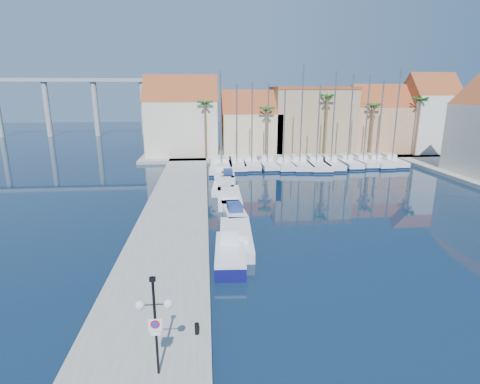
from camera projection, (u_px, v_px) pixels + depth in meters
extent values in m
plane|color=black|center=(312.00, 287.00, 22.02)|extent=(260.00, 260.00, 0.00)
cube|color=gray|center=(175.00, 215.00, 34.14)|extent=(6.00, 77.00, 0.50)
cube|color=gray|center=(293.00, 153.00, 69.01)|extent=(54.00, 16.00, 0.50)
cylinder|color=black|center=(156.00, 327.00, 14.08)|extent=(0.10, 0.10, 4.16)
cylinder|color=black|center=(147.00, 305.00, 13.81)|extent=(0.52, 0.05, 0.05)
cylinder|color=black|center=(161.00, 304.00, 13.86)|extent=(0.52, 0.05, 0.05)
sphere|color=white|center=(140.00, 305.00, 13.79)|extent=(0.37, 0.37, 0.37)
sphere|color=white|center=(168.00, 304.00, 13.89)|extent=(0.37, 0.37, 0.37)
cube|color=black|center=(152.00, 279.00, 13.57)|extent=(0.23, 0.13, 0.17)
cube|color=white|center=(155.00, 325.00, 13.99)|extent=(0.52, 0.03, 0.52)
cylinder|color=red|center=(155.00, 324.00, 13.96)|extent=(0.35, 0.02, 0.35)
cylinder|color=#1933A5|center=(155.00, 325.00, 13.95)|extent=(0.25, 0.01, 0.25)
cube|color=white|center=(156.00, 334.00, 14.09)|extent=(0.42, 0.03, 0.15)
cylinder|color=black|center=(197.00, 329.00, 16.92)|extent=(0.21, 0.21, 0.53)
cube|color=#0F0F58|center=(230.00, 256.00, 25.21)|extent=(2.25, 5.91, 0.87)
cube|color=white|center=(230.00, 249.00, 25.08)|extent=(2.25, 5.91, 0.19)
cube|color=white|center=(230.00, 235.00, 26.06)|extent=(1.34, 1.62, 1.06)
cube|color=white|center=(236.00, 238.00, 28.39)|extent=(2.80, 7.60, 0.80)
cube|color=white|center=(236.00, 233.00, 27.49)|extent=(1.82, 2.70, 0.60)
cube|color=white|center=(234.00, 212.00, 34.45)|extent=(2.20, 5.68, 0.80)
cube|color=navy|center=(235.00, 207.00, 33.74)|extent=(1.39, 2.03, 0.60)
cube|color=white|center=(229.00, 197.00, 39.38)|extent=(2.57, 7.53, 0.80)
cube|color=white|center=(229.00, 193.00, 38.47)|extent=(1.74, 2.65, 0.60)
cube|color=white|center=(224.00, 186.00, 44.19)|extent=(3.11, 7.69, 0.80)
cube|color=white|center=(224.00, 181.00, 43.29)|extent=(1.92, 2.77, 0.60)
cube|color=white|center=(228.00, 176.00, 49.16)|extent=(1.86, 5.37, 0.80)
cube|color=navy|center=(228.00, 172.00, 48.46)|extent=(1.25, 1.90, 0.60)
cube|color=white|center=(223.00, 171.00, 52.48)|extent=(2.68, 6.70, 0.80)
cube|color=white|center=(223.00, 167.00, 51.67)|extent=(1.67, 2.41, 0.60)
cube|color=white|center=(224.00, 162.00, 58.96)|extent=(2.18, 5.31, 0.80)
cube|color=white|center=(225.00, 158.00, 58.29)|extent=(1.34, 1.92, 0.60)
cube|color=white|center=(222.00, 166.00, 55.76)|extent=(3.85, 12.12, 1.00)
cube|color=#0C1A3D|center=(222.00, 168.00, 55.84)|extent=(3.91, 12.18, 0.28)
cube|color=white|center=(222.00, 159.00, 56.70)|extent=(2.39, 3.71, 0.60)
cylinder|color=slate|center=(221.00, 118.00, 53.38)|extent=(0.20, 0.20, 12.93)
cube|color=white|center=(237.00, 164.00, 56.69)|extent=(2.48, 9.23, 1.00)
cube|color=#0C1A3D|center=(237.00, 166.00, 56.77)|extent=(2.54, 9.29, 0.28)
cube|color=white|center=(236.00, 158.00, 57.37)|extent=(1.70, 2.78, 0.60)
cylinder|color=slate|center=(237.00, 124.00, 54.66)|extent=(0.20, 0.20, 11.24)
cube|color=white|center=(252.00, 164.00, 57.18)|extent=(3.05, 9.36, 1.00)
cube|color=#0C1A3D|center=(251.00, 166.00, 57.26)|extent=(3.11, 9.43, 0.28)
cube|color=white|center=(251.00, 158.00, 57.86)|extent=(1.87, 2.88, 0.60)
cylinder|color=slate|center=(252.00, 123.00, 55.12)|extent=(0.20, 0.20, 11.51)
cube|color=white|center=(267.00, 164.00, 57.23)|extent=(2.69, 9.23, 1.00)
cube|color=#0C1A3D|center=(267.00, 166.00, 57.31)|extent=(2.75, 9.29, 0.28)
cube|color=white|center=(266.00, 157.00, 57.90)|extent=(1.76, 2.80, 0.60)
cylinder|color=slate|center=(268.00, 124.00, 55.21)|extent=(0.20, 0.20, 11.20)
cube|color=white|center=(282.00, 164.00, 56.92)|extent=(2.54, 9.39, 1.00)
cube|color=#0C1A3D|center=(282.00, 166.00, 57.00)|extent=(2.60, 9.45, 0.28)
cube|color=white|center=(281.00, 158.00, 57.61)|extent=(1.74, 2.83, 0.60)
cylinder|color=slate|center=(284.00, 126.00, 54.98)|extent=(0.20, 0.20, 10.54)
cube|color=white|center=(299.00, 164.00, 57.30)|extent=(3.40, 10.69, 1.00)
cube|color=#0C1A3D|center=(299.00, 166.00, 57.38)|extent=(3.46, 10.75, 0.28)
cube|color=white|center=(298.00, 157.00, 58.11)|extent=(2.11, 3.28, 0.60)
cylinder|color=slate|center=(302.00, 114.00, 54.86)|extent=(0.20, 0.20, 13.90)
cube|color=white|center=(315.00, 164.00, 57.34)|extent=(3.68, 11.15, 1.00)
cube|color=#0C1A3D|center=(315.00, 166.00, 57.42)|extent=(3.75, 11.21, 0.28)
cube|color=white|center=(314.00, 157.00, 58.19)|extent=(2.24, 3.43, 0.60)
cylinder|color=slate|center=(318.00, 124.00, 55.25)|extent=(0.20, 0.20, 11.05)
cube|color=white|center=(330.00, 163.00, 57.41)|extent=(3.30, 9.79, 1.00)
cube|color=#0C1A3D|center=(330.00, 165.00, 57.50)|extent=(3.37, 9.85, 0.28)
cube|color=white|center=(329.00, 157.00, 58.14)|extent=(1.99, 3.02, 0.60)
cylinder|color=slate|center=(334.00, 117.00, 55.14)|extent=(0.20, 0.20, 12.97)
cube|color=white|center=(346.00, 162.00, 58.33)|extent=(2.43, 9.03, 1.00)
cube|color=#0C1A3D|center=(346.00, 164.00, 58.42)|extent=(2.49, 9.09, 0.28)
cube|color=white|center=(345.00, 156.00, 58.99)|extent=(1.66, 2.72, 0.60)
cylinder|color=slate|center=(351.00, 118.00, 56.15)|extent=(0.20, 0.20, 12.55)
cube|color=white|center=(362.00, 162.00, 58.67)|extent=(2.18, 8.10, 1.00)
cube|color=#0C1A3D|center=(362.00, 164.00, 58.75)|extent=(2.24, 8.16, 0.28)
cube|color=white|center=(360.00, 156.00, 59.24)|extent=(1.49, 2.44, 0.60)
cylinder|color=slate|center=(367.00, 118.00, 56.51)|extent=(0.20, 0.20, 12.64)
cube|color=white|center=(375.00, 162.00, 58.77)|extent=(2.45, 8.94, 1.00)
cube|color=#0C1A3D|center=(375.00, 164.00, 58.85)|extent=(2.51, 9.00, 0.28)
cube|color=white|center=(373.00, 156.00, 59.41)|extent=(1.66, 2.70, 0.60)
cylinder|color=slate|center=(380.00, 121.00, 56.68)|extent=(0.20, 0.20, 11.78)
cube|color=white|center=(390.00, 161.00, 59.17)|extent=(2.73, 8.72, 1.00)
cube|color=#0C1A3D|center=(390.00, 163.00, 59.26)|extent=(2.79, 8.78, 0.28)
cube|color=white|center=(389.00, 155.00, 59.80)|extent=(1.71, 2.67, 0.60)
cylinder|color=slate|center=(397.00, 115.00, 56.89)|extent=(0.20, 0.20, 13.44)
cube|color=beige|center=(182.00, 128.00, 65.04)|extent=(12.00, 9.00, 9.00)
cube|color=#954920|center=(181.00, 102.00, 63.88)|extent=(12.30, 9.00, 9.00)
cube|color=beige|center=(251.00, 133.00, 66.36)|extent=(10.00, 8.00, 7.00)
cube|color=#954920|center=(251.00, 113.00, 65.46)|extent=(10.30, 8.00, 8.00)
cube|color=tan|center=(310.00, 121.00, 67.78)|extent=(14.00, 10.00, 11.00)
cube|color=#954920|center=(312.00, 88.00, 66.29)|extent=(14.20, 10.20, 0.50)
cube|color=tan|center=(376.00, 129.00, 68.27)|extent=(10.00, 8.00, 8.00)
cube|color=#954920|center=(378.00, 107.00, 67.24)|extent=(10.30, 8.00, 8.00)
cube|color=silver|center=(426.00, 124.00, 67.85)|extent=(8.00, 8.00, 10.00)
cube|color=#954920|center=(430.00, 96.00, 66.55)|extent=(8.30, 8.00, 8.00)
cylinder|color=brown|center=(206.00, 131.00, 60.59)|extent=(0.36, 0.36, 9.00)
sphere|color=#1B611F|center=(205.00, 103.00, 59.46)|extent=(2.60, 2.60, 2.60)
cylinder|color=brown|center=(266.00, 133.00, 61.60)|extent=(0.36, 0.36, 8.00)
sphere|color=#1B611F|center=(267.00, 110.00, 60.61)|extent=(2.60, 2.60, 2.60)
cylinder|color=brown|center=(326.00, 127.00, 62.23)|extent=(0.36, 0.36, 10.00)
sphere|color=#1B611F|center=(328.00, 97.00, 60.97)|extent=(2.60, 2.60, 2.60)
cylinder|color=brown|center=(372.00, 131.00, 63.13)|extent=(0.36, 0.36, 8.50)
sphere|color=#1B611F|center=(374.00, 106.00, 62.07)|extent=(2.60, 2.60, 2.60)
cylinder|color=brown|center=(417.00, 128.00, 63.71)|extent=(0.36, 0.36, 9.50)
sphere|color=#1B611F|center=(421.00, 100.00, 62.52)|extent=(2.60, 2.60, 2.60)
cube|color=#9E9E99|center=(77.00, 80.00, 93.89)|extent=(48.00, 2.20, 0.90)
cylinder|color=#9E9E99|center=(47.00, 109.00, 95.00)|extent=(1.40, 1.40, 14.00)
cylinder|color=#9E9E99|center=(96.00, 108.00, 96.06)|extent=(1.40, 1.40, 14.00)
cylinder|color=#9E9E99|center=(143.00, 108.00, 97.12)|extent=(1.40, 1.40, 14.00)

